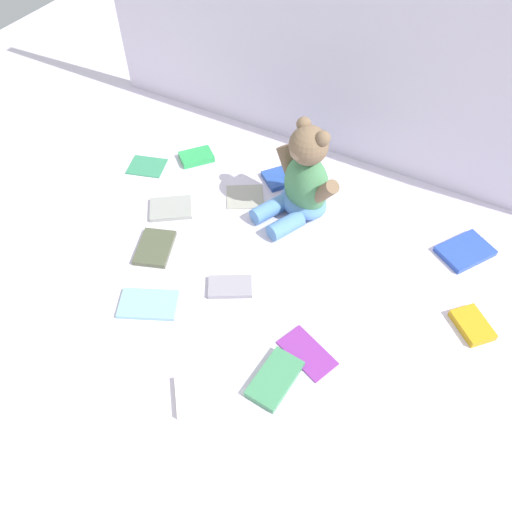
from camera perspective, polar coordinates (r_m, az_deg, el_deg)
name	(u,v)px	position (r m, az deg, el deg)	size (l,w,h in m)	color
ground_plane	(275,256)	(1.34, 2.17, 0.04)	(3.20, 3.20, 0.00)	silver
backdrop_drape	(363,50)	(1.49, 11.95, 21.71)	(1.68, 0.03, 0.69)	silver
teddy_bear	(304,182)	(1.39, 5.39, 8.25)	(0.23, 0.24, 0.28)	#4C8C59
book_case_0	(203,394)	(1.12, -6.00, -15.12)	(0.09, 0.11, 0.02)	white
book_case_1	(171,208)	(1.47, -9.54, 5.29)	(0.09, 0.12, 0.01)	#969992
book_case_2	(287,176)	(1.55, 3.50, 8.95)	(0.08, 0.14, 0.02)	#284EA8
book_case_3	(148,304)	(1.26, -11.99, -5.30)	(0.09, 0.14, 0.01)	#83B6CD
book_case_4	(147,166)	(1.63, -12.15, 9.85)	(0.09, 0.11, 0.01)	#378B61
book_case_5	(245,196)	(1.49, -1.24, 6.72)	(0.10, 0.11, 0.01)	#A09F90
book_case_6	(155,248)	(1.37, -11.28, 0.92)	(0.09, 0.12, 0.01)	#4D533C
book_case_7	(472,325)	(1.30, 23.11, -7.14)	(0.07, 0.10, 0.02)	gold
book_case_8	(275,379)	(1.13, 2.13, -13.61)	(0.07, 0.13, 0.02)	#418E5D
book_case_9	(230,287)	(1.27, -2.92, -3.46)	(0.07, 0.11, 0.01)	#938E9C
book_case_10	(465,251)	(1.45, 22.42, 0.52)	(0.09, 0.14, 0.02)	#2A4BB5
book_case_11	(196,157)	(1.63, -6.69, 10.99)	(0.07, 0.10, 0.02)	green
book_case_12	(307,352)	(1.17, 5.77, -10.72)	(0.07, 0.13, 0.01)	purple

